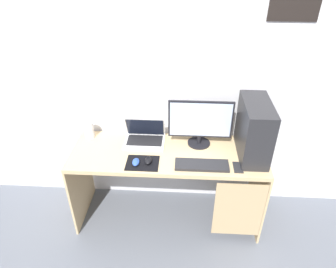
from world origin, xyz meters
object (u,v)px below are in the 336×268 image
at_px(monitor, 200,123).
at_px(speaker, 89,130).
at_px(mouse_right, 136,162).
at_px(pc_tower, 254,130).
at_px(laptop, 145,137).
at_px(cell_phone, 238,167).
at_px(keyboard, 202,165).
at_px(mouse_left, 148,160).

bearing_deg(monitor, speaker, 177.14).
bearing_deg(mouse_right, monitor, 31.55).
distance_m(pc_tower, mouse_right, 0.97).
bearing_deg(speaker, pc_tower, -6.30).
relative_size(monitor, mouse_right, 5.54).
bearing_deg(monitor, laptop, 178.00).
distance_m(laptop, cell_phone, 0.83).
height_order(speaker, keyboard, speaker).
bearing_deg(pc_tower, keyboard, -153.85).
xyz_separation_m(pc_tower, mouse_left, (-0.83, -0.18, -0.21)).
relative_size(speaker, mouse_right, 1.61).
height_order(laptop, mouse_right, laptop).
xyz_separation_m(laptop, speaker, (-0.50, 0.03, 0.03)).
bearing_deg(cell_phone, mouse_right, -179.93).
bearing_deg(mouse_right, laptop, 84.56).
xyz_separation_m(monitor, keyboard, (0.01, -0.30, -0.20)).
xyz_separation_m(pc_tower, laptop, (-0.89, 0.12, -0.18)).
bearing_deg(keyboard, pc_tower, 26.15).
relative_size(keyboard, mouse_right, 4.38).
bearing_deg(monitor, pc_tower, -14.02).
height_order(pc_tower, cell_phone, pc_tower).
relative_size(monitor, speaker, 3.43).
height_order(monitor, keyboard, monitor).
relative_size(laptop, keyboard, 0.82).
bearing_deg(pc_tower, mouse_right, -167.54).
bearing_deg(mouse_left, pc_tower, 12.20).
relative_size(pc_tower, keyboard, 1.15).
relative_size(speaker, mouse_left, 1.61).
height_order(keyboard, cell_phone, keyboard).
height_order(pc_tower, mouse_left, pc_tower).
xyz_separation_m(mouse_right, cell_phone, (0.80, 0.00, -0.02)).
bearing_deg(laptop, pc_tower, -7.75).
bearing_deg(cell_phone, laptop, 157.06).
height_order(monitor, mouse_right, monitor).
xyz_separation_m(pc_tower, monitor, (-0.42, 0.11, -0.01)).
relative_size(pc_tower, monitor, 0.91).
xyz_separation_m(mouse_left, mouse_right, (-0.09, -0.03, 0.00)).
height_order(mouse_right, cell_phone, mouse_right).
height_order(mouse_left, cell_phone, mouse_left).
bearing_deg(laptop, mouse_left, -77.99).
distance_m(keyboard, cell_phone, 0.28).
bearing_deg(keyboard, mouse_left, 177.30).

